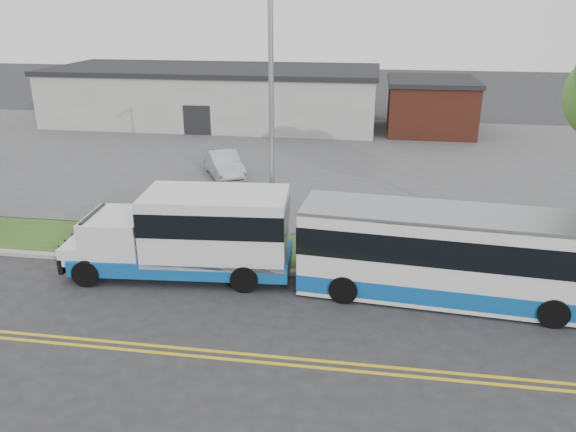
% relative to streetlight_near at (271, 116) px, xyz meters
% --- Properties ---
extents(ground, '(140.00, 140.00, 0.00)m').
position_rel_streetlight_near_xyz_m(ground, '(-3.00, -2.73, -5.23)').
color(ground, '#28282B').
rests_on(ground, ground).
extents(lane_line_north, '(70.00, 0.12, 0.01)m').
position_rel_streetlight_near_xyz_m(lane_line_north, '(-3.00, -6.58, -5.23)').
color(lane_line_north, gold).
rests_on(lane_line_north, ground).
extents(lane_line_south, '(70.00, 0.12, 0.01)m').
position_rel_streetlight_near_xyz_m(lane_line_south, '(-3.00, -6.88, -5.23)').
color(lane_line_south, gold).
rests_on(lane_line_south, ground).
extents(curb, '(80.00, 0.30, 0.15)m').
position_rel_streetlight_near_xyz_m(curb, '(-3.00, -1.63, -5.16)').
color(curb, '#9E9B93').
rests_on(curb, ground).
extents(verge, '(80.00, 3.30, 0.10)m').
position_rel_streetlight_near_xyz_m(verge, '(-3.00, 0.17, -5.18)').
color(verge, '#334A18').
rests_on(verge, ground).
extents(parking_lot, '(80.00, 25.00, 0.10)m').
position_rel_streetlight_near_xyz_m(parking_lot, '(-3.00, 14.27, -5.18)').
color(parking_lot, '#4C4C4F').
rests_on(parking_lot, ground).
extents(commercial_building, '(25.40, 10.40, 4.35)m').
position_rel_streetlight_near_xyz_m(commercial_building, '(-9.00, 24.27, -3.05)').
color(commercial_building, '#9E9E99').
rests_on(commercial_building, ground).
extents(brick_wing, '(6.30, 7.30, 3.90)m').
position_rel_streetlight_near_xyz_m(brick_wing, '(7.50, 23.27, -3.27)').
color(brick_wing, brown).
rests_on(brick_wing, ground).
extents(streetlight_near, '(0.35, 1.53, 9.50)m').
position_rel_streetlight_near_xyz_m(streetlight_near, '(0.00, 0.00, 0.00)').
color(streetlight_near, gray).
rests_on(streetlight_near, verge).
extents(shuttle_bus, '(7.97, 3.15, 2.99)m').
position_rel_streetlight_near_xyz_m(shuttle_bus, '(-2.30, -2.07, -3.64)').
color(shuttle_bus, '#0D4D97').
rests_on(shuttle_bus, ground).
extents(transit_bus, '(10.64, 3.26, 2.91)m').
position_rel_streetlight_near_xyz_m(transit_bus, '(6.63, -2.50, -3.76)').
color(transit_bus, silver).
rests_on(transit_bus, ground).
extents(parked_car_a, '(3.34, 4.41, 1.39)m').
position_rel_streetlight_near_xyz_m(parked_car_a, '(-4.40, 9.39, -4.44)').
color(parked_car_a, '#A2A4A9').
rests_on(parked_car_a, parking_lot).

